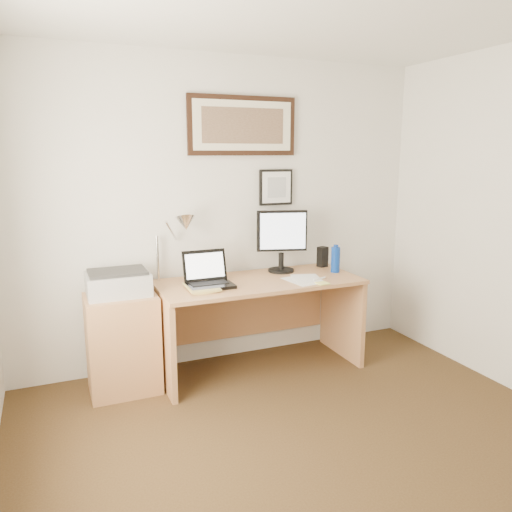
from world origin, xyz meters
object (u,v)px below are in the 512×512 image
water_bottle (335,260)px  book (187,289)px  printer (118,283)px  lcd_monitor (282,238)px  side_cabinet (123,343)px  desk (255,306)px  laptop (208,278)px

water_bottle → book: 1.31m
water_bottle → printer: (-1.77, 0.08, -0.04)m
book → lcd_monitor: 0.97m
lcd_monitor → side_cabinet: bearing=-174.2°
book → printer: 0.50m
side_cabinet → desk: 1.08m
laptop → lcd_monitor: size_ratio=0.65×
book → laptop: laptop is taller
side_cabinet → desk: (1.07, 0.04, 0.15)m
side_cabinet → book: (0.46, -0.12, 0.40)m
side_cabinet → book: book is taller
book → lcd_monitor: (0.89, 0.26, 0.28)m
laptop → water_bottle: bearing=0.2°
water_bottle → desk: size_ratio=0.13×
printer → side_cabinet: bearing=-81.5°
side_cabinet → desk: desk is taller
laptop → lcd_monitor: (0.71, 0.19, 0.23)m
water_bottle → desk: water_bottle is taller
side_cabinet → laptop: laptop is taller
side_cabinet → printer: (-0.00, 0.03, 0.45)m
water_bottle → printer: bearing=177.3°
lcd_monitor → printer: 1.38m
water_bottle → book: water_bottle is taller
desk → printer: size_ratio=3.64×
water_bottle → printer: 1.77m
book → printer: printer is taller
laptop → side_cabinet: bearing=175.2°
desk → printer: bearing=-179.9°
lcd_monitor → printer: bearing=-175.6°
water_bottle → book: bearing=-176.9°
side_cabinet → lcd_monitor: (1.36, 0.14, 0.68)m
laptop → lcd_monitor: 0.77m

